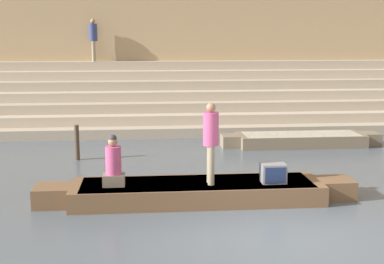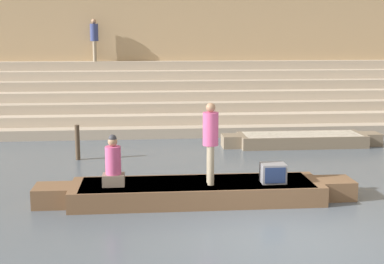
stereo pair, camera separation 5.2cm
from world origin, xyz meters
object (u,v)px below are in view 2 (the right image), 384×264
object	(u,v)px
rowboat_main	(197,191)
person_rowing	(113,165)
person_standing	(211,137)
moored_boat_shore	(301,139)
person_on_steps	(94,37)
mooring_post	(77,142)
tv_set	(273,173)

from	to	relation	value
rowboat_main	person_rowing	bearing A→B (deg)	-178.49
person_standing	moored_boat_shore	distance (m)	6.94
rowboat_main	person_standing	size ratio (longest dim) A/B	3.96
person_rowing	person_on_steps	world-z (taller)	person_on_steps
person_standing	mooring_post	size ratio (longest dim) A/B	1.71
rowboat_main	person_rowing	size ratio (longest dim) A/B	6.30
rowboat_main	person_on_steps	xyz separation A→B (m)	(-3.14, 11.42, 3.28)
person_rowing	mooring_post	xyz separation A→B (m)	(-1.28, 4.31, -0.36)
person_standing	rowboat_main	bearing A→B (deg)	141.30
person_standing	tv_set	xyz separation A→B (m)	(1.37, -0.03, -0.81)
rowboat_main	tv_set	distance (m)	1.71
rowboat_main	moored_boat_shore	xyz separation A→B (m)	(4.00, 5.60, -0.02)
person_rowing	person_standing	bearing A→B (deg)	-15.41
mooring_post	person_rowing	bearing A→B (deg)	-73.42
tv_set	moored_boat_shore	bearing A→B (deg)	71.27
person_rowing	tv_set	xyz separation A→B (m)	(3.45, -0.08, -0.24)
moored_boat_shore	mooring_post	xyz separation A→B (m)	(-7.08, -1.36, 0.30)
moored_boat_shore	tv_set	bearing A→B (deg)	-111.82
rowboat_main	person_rowing	distance (m)	1.91
person_standing	mooring_post	distance (m)	5.58
person_rowing	moored_boat_shore	bearing A→B (deg)	30.46
moored_boat_shore	rowboat_main	bearing A→B (deg)	-125.17
person_standing	tv_set	size ratio (longest dim) A/B	3.34
person_on_steps	person_standing	bearing A→B (deg)	44.99
person_standing	person_on_steps	distance (m)	12.22
person_rowing	mooring_post	world-z (taller)	person_rowing
rowboat_main	person_on_steps	size ratio (longest dim) A/B	4.02
person_standing	person_on_steps	bearing A→B (deg)	92.15
rowboat_main	tv_set	world-z (taller)	tv_set
rowboat_main	tv_set	bearing A→B (deg)	-6.20
tv_set	person_on_steps	distance (m)	12.86
tv_set	mooring_post	xyz separation A→B (m)	(-4.73, 4.39, -0.12)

